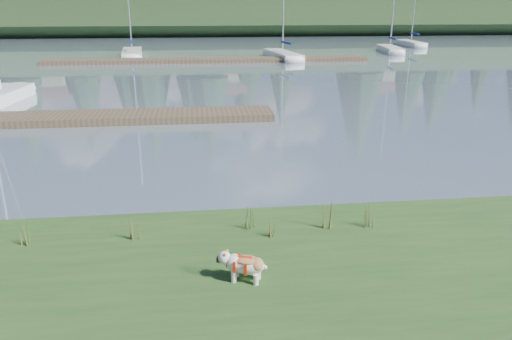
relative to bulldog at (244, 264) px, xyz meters
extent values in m
plane|color=gray|center=(-1.56, 34.40, -0.64)|extent=(200.00, 200.00, 0.00)
cube|color=black|center=(-1.56, 77.40, 1.86)|extent=(200.00, 20.00, 5.00)
cylinder|color=silver|center=(-0.17, -0.03, -0.20)|extent=(0.09, 0.09, 0.18)
cylinder|color=silver|center=(-0.12, 0.13, -0.20)|extent=(0.09, 0.09, 0.18)
cylinder|color=silver|center=(0.16, -0.15, -0.20)|extent=(0.09, 0.09, 0.18)
cylinder|color=silver|center=(0.22, 0.02, -0.20)|extent=(0.09, 0.09, 0.18)
ellipsoid|color=silver|center=(0.03, -0.01, -0.02)|extent=(0.65, 0.47, 0.28)
ellipsoid|color=#A76E3E|center=(0.03, -0.01, 0.07)|extent=(0.48, 0.39, 0.10)
ellipsoid|color=silver|center=(-0.31, 0.10, 0.07)|extent=(0.26, 0.27, 0.20)
cube|color=black|center=(-0.39, 0.13, 0.04)|extent=(0.09, 0.12, 0.08)
ellipsoid|color=white|center=(-9.97, 20.59, -0.42)|extent=(1.98, 2.39, 0.70)
cube|color=#4C3D2C|center=(-5.56, 13.40, -0.49)|extent=(16.00, 2.00, 0.30)
cube|color=#4C3D2C|center=(0.44, 34.40, -0.49)|extent=(26.00, 2.20, 0.30)
cube|color=white|center=(-6.15, 39.58, -0.42)|extent=(2.37, 7.43, 0.70)
ellipsoid|color=white|center=(-6.51, 43.21, -0.42)|extent=(1.78, 2.14, 0.70)
cube|color=navy|center=(-6.06, 38.58, 0.76)|extent=(0.48, 2.91, 0.20)
cube|color=white|center=(6.90, 36.34, -0.42)|extent=(2.43, 7.20, 0.70)
ellipsoid|color=white|center=(6.48, 39.84, -0.42)|extent=(1.76, 2.10, 0.70)
cube|color=navy|center=(7.01, 35.38, 0.76)|extent=(0.53, 2.81, 0.20)
cube|color=white|center=(18.17, 40.61, -0.42)|extent=(2.42, 6.49, 0.70)
ellipsoid|color=white|center=(18.67, 43.74, -0.42)|extent=(1.64, 1.92, 0.70)
cube|color=navy|center=(18.03, 39.75, 0.76)|extent=(0.59, 2.52, 0.20)
cube|color=white|center=(23.21, 47.38, -0.42)|extent=(1.80, 6.28, 0.70)
ellipsoid|color=white|center=(23.41, 50.48, -0.42)|extent=(1.46, 1.77, 0.70)
cube|color=navy|center=(23.16, 46.54, 0.76)|extent=(0.36, 2.47, 0.20)
cone|color=#475B23|center=(-1.97, 1.71, -0.04)|extent=(0.03, 0.03, 0.50)
cone|color=brown|center=(-1.86, 1.64, -0.09)|extent=(0.03, 0.03, 0.40)
cone|color=#475B23|center=(-1.91, 1.74, -0.02)|extent=(0.03, 0.03, 0.55)
cone|color=brown|center=(-1.83, 1.68, -0.12)|extent=(0.03, 0.03, 0.35)
cone|color=#475B23|center=(-1.95, 1.63, -0.07)|extent=(0.03, 0.03, 0.45)
cone|color=#475B23|center=(0.23, 1.97, -0.05)|extent=(0.03, 0.03, 0.47)
cone|color=brown|center=(0.34, 1.90, -0.10)|extent=(0.03, 0.03, 0.38)
cone|color=#475B23|center=(0.29, 2.00, -0.03)|extent=(0.03, 0.03, 0.52)
cone|color=brown|center=(0.37, 1.94, -0.13)|extent=(0.03, 0.03, 0.33)
cone|color=#475B23|center=(0.25, 1.89, -0.08)|extent=(0.03, 0.03, 0.43)
cone|color=#475B23|center=(1.75, 1.81, 0.04)|extent=(0.03, 0.03, 0.66)
cone|color=brown|center=(1.86, 1.74, -0.03)|extent=(0.03, 0.03, 0.53)
cone|color=#475B23|center=(1.81, 1.84, 0.07)|extent=(0.03, 0.03, 0.73)
cone|color=brown|center=(1.89, 1.78, -0.06)|extent=(0.03, 0.03, 0.47)
cone|color=#475B23|center=(1.77, 1.73, 0.01)|extent=(0.03, 0.03, 0.60)
cone|color=#475B23|center=(-3.88, 1.76, -0.04)|extent=(0.03, 0.03, 0.50)
cone|color=brown|center=(-3.77, 1.69, -0.09)|extent=(0.03, 0.03, 0.40)
cone|color=#475B23|center=(-3.82, 1.79, -0.02)|extent=(0.03, 0.03, 0.55)
cone|color=brown|center=(-3.74, 1.73, -0.12)|extent=(0.03, 0.03, 0.35)
cone|color=#475B23|center=(-3.86, 1.68, -0.07)|extent=(0.03, 0.03, 0.45)
cone|color=#475B23|center=(0.59, 1.55, -0.09)|extent=(0.03, 0.03, 0.40)
cone|color=brown|center=(0.70, 1.48, -0.13)|extent=(0.03, 0.03, 0.32)
cone|color=#475B23|center=(0.65, 1.58, -0.07)|extent=(0.03, 0.03, 0.44)
cone|color=brown|center=(0.73, 1.52, -0.15)|extent=(0.03, 0.03, 0.28)
cone|color=#475B23|center=(0.61, 1.47, -0.11)|extent=(0.03, 0.03, 0.36)
cone|color=#475B23|center=(2.56, 1.75, -0.05)|extent=(0.03, 0.03, 0.48)
cone|color=brown|center=(2.67, 1.68, -0.10)|extent=(0.03, 0.03, 0.38)
cone|color=#475B23|center=(2.62, 1.78, -0.03)|extent=(0.03, 0.03, 0.53)
cone|color=brown|center=(2.70, 1.72, -0.12)|extent=(0.03, 0.03, 0.34)
cone|color=#475B23|center=(2.58, 1.67, -0.08)|extent=(0.03, 0.03, 0.43)
cube|color=#33281C|center=(-1.56, 2.80, -0.57)|extent=(60.00, 0.50, 0.14)
camera|label=1|loc=(-0.65, -6.90, 3.87)|focal=35.00mm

